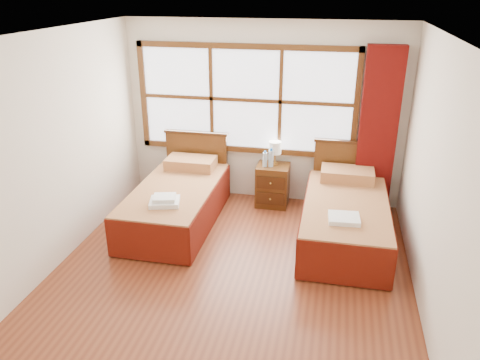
# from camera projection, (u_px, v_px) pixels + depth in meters

# --- Properties ---
(floor) EXTENTS (4.50, 4.50, 0.00)m
(floor) POSITION_uv_depth(u_px,v_px,m) (228.00, 279.00, 5.20)
(floor) COLOR brown
(floor) RESTS_ON ground
(ceiling) EXTENTS (4.50, 4.50, 0.00)m
(ceiling) POSITION_uv_depth(u_px,v_px,m) (225.00, 36.00, 4.18)
(ceiling) COLOR white
(ceiling) RESTS_ON wall_back
(wall_back) EXTENTS (4.00, 0.00, 4.00)m
(wall_back) POSITION_uv_depth(u_px,v_px,m) (263.00, 114.00, 6.71)
(wall_back) COLOR silver
(wall_back) RESTS_ON floor
(wall_left) EXTENTS (0.00, 4.50, 4.50)m
(wall_left) POSITION_uv_depth(u_px,v_px,m) (48.00, 156.00, 5.07)
(wall_left) COLOR silver
(wall_left) RESTS_ON floor
(wall_right) EXTENTS (0.00, 4.50, 4.50)m
(wall_right) POSITION_uv_depth(u_px,v_px,m) (438.00, 187.00, 4.31)
(wall_right) COLOR silver
(wall_right) RESTS_ON floor
(window) EXTENTS (3.16, 0.06, 1.56)m
(window) POSITION_uv_depth(u_px,v_px,m) (246.00, 100.00, 6.65)
(window) COLOR white
(window) RESTS_ON wall_back
(curtain) EXTENTS (0.50, 0.16, 2.30)m
(curtain) POSITION_uv_depth(u_px,v_px,m) (378.00, 132.00, 6.33)
(curtain) COLOR #5D0C09
(curtain) RESTS_ON wall_back
(bed_left) EXTENTS (1.03, 2.05, 1.00)m
(bed_left) POSITION_uv_depth(u_px,v_px,m) (177.00, 201.00, 6.34)
(bed_left) COLOR #3A1E0C
(bed_left) RESTS_ON floor
(bed_right) EXTENTS (1.04, 2.06, 1.01)m
(bed_right) POSITION_uv_depth(u_px,v_px,m) (345.00, 216.00, 5.92)
(bed_right) COLOR #3A1E0C
(bed_right) RESTS_ON floor
(nightstand) EXTENTS (0.46, 0.45, 0.61)m
(nightstand) POSITION_uv_depth(u_px,v_px,m) (273.00, 185.00, 6.83)
(nightstand) COLOR #532E12
(nightstand) RESTS_ON floor
(towels_left) EXTENTS (0.42, 0.39, 0.11)m
(towels_left) POSITION_uv_depth(u_px,v_px,m) (165.00, 201.00, 5.71)
(towels_left) COLOR white
(towels_left) RESTS_ON bed_left
(towels_right) EXTENTS (0.37, 0.33, 0.05)m
(towels_right) POSITION_uv_depth(u_px,v_px,m) (344.00, 218.00, 5.31)
(towels_right) COLOR white
(towels_right) RESTS_ON bed_right
(lamp) EXTENTS (0.18, 0.18, 0.34)m
(lamp) POSITION_uv_depth(u_px,v_px,m) (275.00, 148.00, 6.66)
(lamp) COLOR #C08C3D
(lamp) RESTS_ON nightstand
(bottle_near) EXTENTS (0.06, 0.06, 0.24)m
(bottle_near) POSITION_uv_depth(u_px,v_px,m) (265.00, 159.00, 6.64)
(bottle_near) COLOR #AECADF
(bottle_near) RESTS_ON nightstand
(bottle_far) EXTENTS (0.07, 0.07, 0.27)m
(bottle_far) POSITION_uv_depth(u_px,v_px,m) (271.00, 158.00, 6.63)
(bottle_far) COLOR #AECADF
(bottle_far) RESTS_ON nightstand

